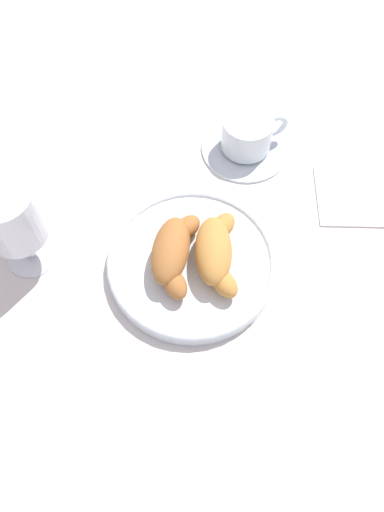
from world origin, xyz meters
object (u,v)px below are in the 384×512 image
at_px(croissant_large, 173,252).
at_px(pastry_plate, 192,262).
at_px(croissant_small, 216,252).
at_px(juice_glass_left, 11,220).
at_px(coffee_cup_near, 247,137).
at_px(folded_napkin, 354,195).

bearing_deg(croissant_large, pastry_plate, 78.35).
bearing_deg(croissant_small, croissant_large, -102.29).
distance_m(croissant_small, juice_glass_left, 0.26).
bearing_deg(coffee_cup_near, folded_napkin, 47.24).
bearing_deg(coffee_cup_near, juice_glass_left, -70.13).
bearing_deg(juice_glass_left, folded_napkin, 90.06).
height_order(pastry_plate, croissant_small, croissant_small).
bearing_deg(juice_glass_left, croissant_small, 73.77).
distance_m(croissant_small, folded_napkin, 0.24).
xyz_separation_m(pastry_plate, folded_napkin, (-0.06, 0.26, -0.01)).
height_order(pastry_plate, folded_napkin, pastry_plate).
bearing_deg(croissant_large, juice_glass_left, -107.33).
bearing_deg(juice_glass_left, coffee_cup_near, 109.87).
bearing_deg(croissant_large, croissant_small, 77.71).
bearing_deg(juice_glass_left, pastry_plate, 73.30).
xyz_separation_m(croissant_large, folded_napkin, (-0.06, 0.28, -0.04)).
relative_size(juice_glass_left, folded_napkin, 1.27).
distance_m(coffee_cup_near, folded_napkin, 0.18).
relative_size(coffee_cup_near, juice_glass_left, 0.97).
bearing_deg(folded_napkin, coffee_cup_near, -132.76).
bearing_deg(folded_napkin, pastry_plate, -76.12).
height_order(pastry_plate, croissant_large, croissant_large).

